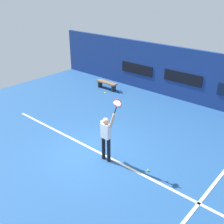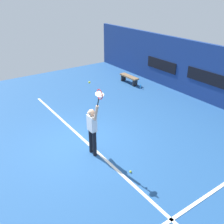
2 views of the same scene
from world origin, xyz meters
The scene contains 12 objects.
ground_plane centered at (0.00, 0.00, 0.00)m, with size 18.00×18.00×0.00m, color #23518C.
back_wall centered at (0.00, 7.02, 1.41)m, with size 18.00×0.20×2.81m, color navy.
sponsor_banner_center centered at (0.00, 6.90, 1.26)m, with size 2.20×0.03×0.60m, color black.
sponsor_banner_portside centered at (-3.00, 6.90, 1.17)m, with size 2.20×0.03×0.60m, color black.
court_baseline centered at (0.00, 0.25, 0.01)m, with size 10.00×0.10×0.01m, color white.
court_sideline centered at (4.19, 2.00, 0.01)m, with size 0.10×7.00×0.01m, color white.
tennis_player centered at (0.69, 0.10, 1.01)m, with size 0.67×0.31×1.98m.
tennis_racket centered at (1.19, 0.10, 2.35)m, with size 0.40×0.27×0.63m.
tennis_ball centered at (0.71, 0.06, 2.61)m, with size 0.07×0.07×0.07m, color #CCE033.
court_bench centered at (-4.18, 5.53, 0.34)m, with size 1.40×0.36×0.45m.
water_bottle centered at (-3.13, 5.53, 0.12)m, with size 0.07×0.07×0.24m, color #338CD8.
spare_ball centered at (2.22, 0.53, 0.03)m, with size 0.07×0.07×0.07m, color #CCE033.
Camera 2 is at (6.96, -3.48, 5.18)m, focal length 40.52 mm.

